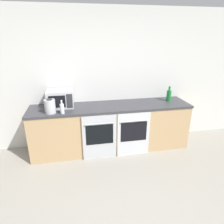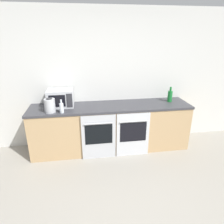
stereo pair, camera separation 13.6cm
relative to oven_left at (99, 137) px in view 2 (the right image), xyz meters
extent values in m
cube|color=silver|center=(0.27, 0.70, 0.87)|extent=(10.00, 0.06, 2.60)
cube|color=tan|center=(0.27, 0.34, 0.00)|extent=(2.95, 0.65, 0.85)
cube|color=#38383D|center=(0.27, 0.34, 0.44)|extent=(2.98, 0.67, 0.04)
cube|color=#B7BABF|center=(0.00, 0.00, -0.01)|extent=(0.60, 0.03, 0.83)
cube|color=black|center=(0.00, -0.02, 0.06)|extent=(0.48, 0.01, 0.37)
cylinder|color=#B7BABF|center=(0.00, -0.04, 0.28)|extent=(0.49, 0.02, 0.02)
cube|color=silver|center=(0.62, 0.00, -0.01)|extent=(0.60, 0.03, 0.83)
cube|color=black|center=(0.62, -0.02, 0.06)|extent=(0.48, 0.01, 0.37)
cylinder|color=silver|center=(0.62, -0.04, 0.28)|extent=(0.49, 0.02, 0.02)
cube|color=#B7BABF|center=(-0.64, 0.45, 0.61)|extent=(0.46, 0.36, 0.31)
cube|color=black|center=(-0.68, 0.27, 0.61)|extent=(0.28, 0.01, 0.21)
cube|color=#2D2D33|center=(-0.48, 0.27, 0.61)|extent=(0.10, 0.01, 0.25)
cylinder|color=#19722D|center=(1.44, 0.40, 0.57)|extent=(0.09, 0.09, 0.21)
cylinder|color=#19722D|center=(1.44, 0.40, 0.71)|extent=(0.04, 0.04, 0.08)
cylinder|color=silver|center=(-0.60, 0.09, 0.54)|extent=(0.07, 0.07, 0.17)
cylinder|color=silver|center=(-0.60, 0.09, 0.66)|extent=(0.03, 0.03, 0.06)
cylinder|color=#B7BABF|center=(-0.79, 0.15, 0.58)|extent=(0.18, 0.18, 0.23)
cylinder|color=#262628|center=(-0.79, 0.15, 0.70)|extent=(0.10, 0.10, 0.01)
camera|label=1|loc=(-0.38, -3.10, 1.67)|focal=32.00mm
camera|label=2|loc=(-0.24, -3.12, 1.67)|focal=32.00mm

